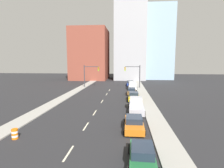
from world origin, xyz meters
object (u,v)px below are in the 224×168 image
Objects in this scene: sedan_orange at (134,123)px; pickup_truck_silver at (136,106)px; traffic_barrel at (15,134)px; traffic_signal_left at (89,73)px; traffic_signal_right at (135,73)px; sedan_brown at (132,91)px; sedan_blue at (130,84)px; box_truck_white at (132,86)px; sedan_yellow at (134,97)px; sedan_green at (142,156)px.

sedan_orange is 6.96m from pickup_truck_silver.
sedan_orange is at bearing 16.85° from traffic_barrel.
traffic_barrel is at bearing -89.26° from traffic_signal_left.
traffic_signal_right is 29.72m from sedan_orange.
sedan_brown is 1.10× the size of sedan_blue.
sedan_orange is at bearing -94.03° from box_truck_white.
traffic_signal_left is at bearing 128.84° from sedan_yellow.
traffic_signal_left is 31.81m from sedan_orange.
box_truck_white reaches higher than pickup_truck_silver.
box_truck_white is (11.50, 30.41, 0.44)m from traffic_barrel.
sedan_green is at bearing -91.62° from traffic_signal_right.
sedan_brown is (-0.35, 13.29, -0.10)m from pickup_truck_silver.
traffic_barrel is 38.46m from sedan_blue.
traffic_barrel is 0.22× the size of sedan_blue.
sedan_brown is 6.86m from box_truck_white.
traffic_signal_left reaches higher than sedan_blue.
sedan_orange reaches higher than sedan_green.
box_truck_white is 1.25× the size of sedan_blue.
traffic_barrel is at bearing -112.50° from sedan_brown.
traffic_signal_right is at bearing 88.74° from pickup_truck_silver.
traffic_signal_right reaches higher than sedan_green.
sedan_blue is at bearing 92.26° from sedan_green.
pickup_truck_silver is (0.55, 6.94, 0.13)m from sedan_orange.
sedan_green is (11.33, -3.07, 0.16)m from traffic_barrel.
sedan_brown is (-0.24, 6.21, -0.04)m from sedan_yellow.
traffic_signal_left is 0.97× the size of pickup_truck_silver.
sedan_yellow is at bearing 56.59° from traffic_barrel.
pickup_truck_silver is at bearing -92.83° from box_truck_white.
traffic_signal_left is 1.34× the size of sedan_orange.
sedan_orange is 20.23m from sedan_brown.
sedan_green is at bearing -90.36° from sedan_blue.
traffic_signal_left is 25.75m from pickup_truck_silver.
sedan_orange is at bearing 94.75° from sedan_green.
sedan_green is 6.41m from sedan_orange.
pickup_truck_silver is at bearing -92.02° from traffic_signal_right.
sedan_blue is at bearing 90.12° from sedan_orange.
traffic_signal_left reaches higher than sedan_brown.
traffic_signal_left is 37.92m from sedan_green.
sedan_green is at bearing -71.87° from traffic_signal_left.
traffic_signal_left is 33.02m from traffic_barrel.
sedan_blue is (11.01, 36.85, 0.21)m from traffic_barrel.
sedan_yellow is (0.44, 14.01, 0.06)m from sedan_orange.
sedan_yellow is (-0.90, -15.49, -3.29)m from traffic_signal_right.
traffic_signal_right is 1.35× the size of sedan_yellow.
sedan_orange is (11.42, -29.50, -3.35)m from traffic_signal_left.
traffic_signal_left is 1.13× the size of box_truck_white.
pickup_truck_silver reaches higher than sedan_brown.
sedan_yellow is (0.11, 20.41, 0.06)m from sedan_green.
sedan_brown is at bearing -90.00° from sedan_blue.
traffic_signal_left is at bearing 144.34° from sedan_brown.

